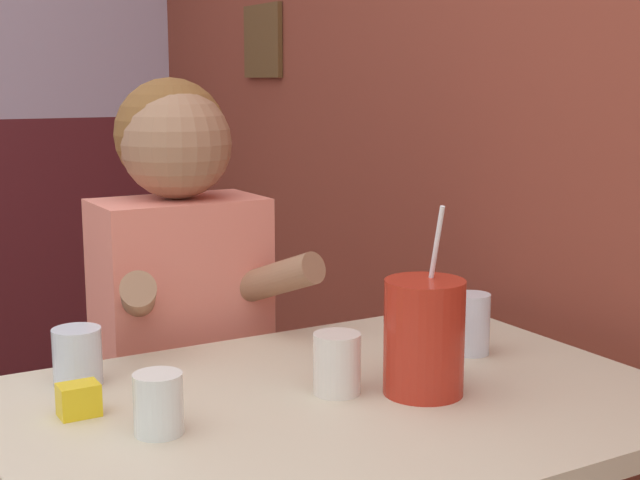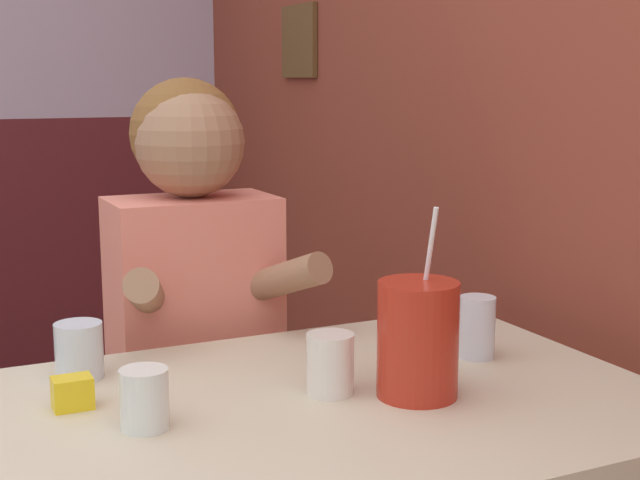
# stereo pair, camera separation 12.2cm
# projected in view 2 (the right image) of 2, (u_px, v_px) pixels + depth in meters

# --- Properties ---
(brick_wall_right) EXTENTS (0.08, 4.78, 2.70)m
(brick_wall_right) POSITION_uv_depth(u_px,v_px,m) (385.00, 42.00, 2.48)
(brick_wall_right) COLOR brown
(brick_wall_right) RESTS_ON ground_plane
(main_table) EXTENTS (1.05, 0.76, 0.75)m
(main_table) POSITION_uv_depth(u_px,v_px,m) (332.00, 439.00, 1.43)
(main_table) COLOR beige
(main_table) RESTS_ON ground_plane
(person_seated) EXTENTS (0.42, 0.42, 1.25)m
(person_seated) POSITION_uv_depth(u_px,v_px,m) (195.00, 349.00, 1.89)
(person_seated) COLOR #EA7F6B
(person_seated) RESTS_ON ground_plane
(cocktail_pitcher) EXTENTS (0.13, 0.13, 0.31)m
(cocktail_pitcher) POSITION_uv_depth(u_px,v_px,m) (418.00, 339.00, 1.41)
(cocktail_pitcher) COLOR #B22819
(cocktail_pitcher) RESTS_ON main_table
(glass_near_pitcher) EXTENTS (0.07, 0.07, 0.11)m
(glass_near_pitcher) POSITION_uv_depth(u_px,v_px,m) (477.00, 327.00, 1.62)
(glass_near_pitcher) COLOR silver
(glass_near_pitcher) RESTS_ON main_table
(glass_center) EXTENTS (0.07, 0.07, 0.09)m
(glass_center) POSITION_uv_depth(u_px,v_px,m) (144.00, 399.00, 1.29)
(glass_center) COLOR silver
(glass_center) RESTS_ON main_table
(glass_far_side) EXTENTS (0.08, 0.08, 0.10)m
(glass_far_side) POSITION_uv_depth(u_px,v_px,m) (330.00, 364.00, 1.43)
(glass_far_side) COLOR silver
(glass_far_side) RESTS_ON main_table
(glass_by_brick) EXTENTS (0.08, 0.08, 0.10)m
(glass_by_brick) POSITION_uv_depth(u_px,v_px,m) (79.00, 350.00, 1.51)
(glass_by_brick) COLOR silver
(glass_by_brick) RESTS_ON main_table
(condiment_ketchup) EXTENTS (0.06, 0.04, 0.05)m
(condiment_ketchup) POSITION_uv_depth(u_px,v_px,m) (453.00, 317.00, 1.81)
(condiment_ketchup) COLOR #B7140F
(condiment_ketchup) RESTS_ON main_table
(condiment_mustard) EXTENTS (0.06, 0.04, 0.05)m
(condiment_mustard) POSITION_uv_depth(u_px,v_px,m) (72.00, 393.00, 1.37)
(condiment_mustard) COLOR yellow
(condiment_mustard) RESTS_ON main_table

